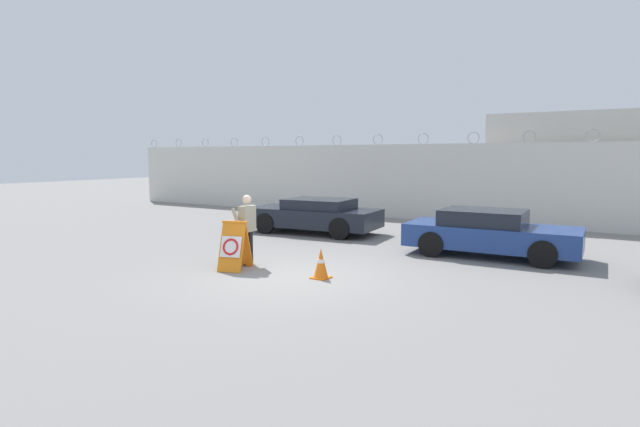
{
  "coord_description": "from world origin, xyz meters",
  "views": [
    {
      "loc": [
        6.32,
        -8.95,
        2.69
      ],
      "look_at": [
        -0.18,
        1.58,
        1.26
      ],
      "focal_mm": 28.0,
      "sensor_mm": 36.0,
      "label": 1
    }
  ],
  "objects_px": {
    "parked_car_front_coupe": "(315,215)",
    "security_guard": "(247,226)",
    "traffic_cone_near": "(321,263)",
    "parked_car_rear_sedan": "(489,233)",
    "barricade_sign": "(234,245)"
  },
  "relations": [
    {
      "from": "barricade_sign",
      "to": "traffic_cone_near",
      "type": "distance_m",
      "value": 2.24
    },
    {
      "from": "barricade_sign",
      "to": "security_guard",
      "type": "height_order",
      "value": "security_guard"
    },
    {
      "from": "security_guard",
      "to": "parked_car_front_coupe",
      "type": "height_order",
      "value": "security_guard"
    },
    {
      "from": "barricade_sign",
      "to": "parked_car_rear_sedan",
      "type": "relative_size",
      "value": 0.26
    },
    {
      "from": "traffic_cone_near",
      "to": "parked_car_rear_sedan",
      "type": "height_order",
      "value": "parked_car_rear_sedan"
    },
    {
      "from": "traffic_cone_near",
      "to": "parked_car_front_coupe",
      "type": "height_order",
      "value": "parked_car_front_coupe"
    },
    {
      "from": "traffic_cone_near",
      "to": "parked_car_front_coupe",
      "type": "xyz_separation_m",
      "value": [
        -3.58,
        5.41,
        0.3
      ]
    },
    {
      "from": "barricade_sign",
      "to": "traffic_cone_near",
      "type": "relative_size",
      "value": 1.74
    },
    {
      "from": "parked_car_front_coupe",
      "to": "parked_car_rear_sedan",
      "type": "distance_m",
      "value": 6.23
    },
    {
      "from": "traffic_cone_near",
      "to": "parked_car_front_coupe",
      "type": "bearing_deg",
      "value": 123.55
    },
    {
      "from": "barricade_sign",
      "to": "security_guard",
      "type": "distance_m",
      "value": 0.69
    },
    {
      "from": "parked_car_rear_sedan",
      "to": "parked_car_front_coupe",
      "type": "bearing_deg",
      "value": 169.41
    },
    {
      "from": "parked_car_front_coupe",
      "to": "parked_car_rear_sedan",
      "type": "height_order",
      "value": "parked_car_rear_sedan"
    },
    {
      "from": "barricade_sign",
      "to": "traffic_cone_near",
      "type": "xyz_separation_m",
      "value": [
        2.2,
        0.35,
        -0.25
      ]
    },
    {
      "from": "parked_car_front_coupe",
      "to": "security_guard",
      "type": "bearing_deg",
      "value": 99.26
    }
  ]
}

